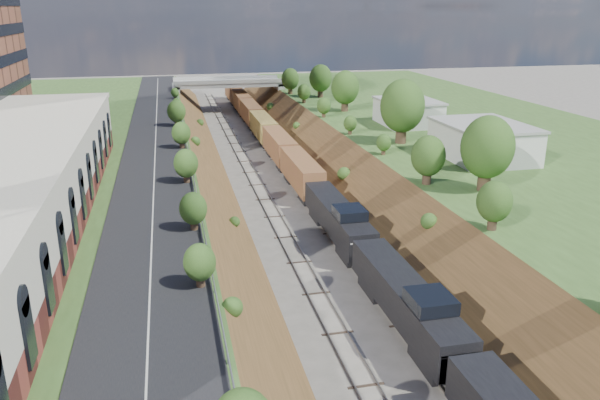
{
  "coord_description": "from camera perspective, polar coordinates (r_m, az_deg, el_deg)",
  "views": [
    {
      "loc": [
        -13.53,
        -10.85,
        22.67
      ],
      "look_at": [
        -2.44,
        38.07,
        6.0
      ],
      "focal_mm": 35.0,
      "sensor_mm": 36.0,
      "label": 1
    }
  ],
  "objects": [
    {
      "name": "platform_left",
      "position": [
        76.19,
        -27.06,
        0.97
      ],
      "size": [
        44.0,
        180.0,
        5.0
      ],
      "primitive_type": "cube",
      "color": "#375723",
      "rests_on": "ground"
    },
    {
      "name": "platform_right",
      "position": [
        87.13,
        19.99,
        3.88
      ],
      "size": [
        44.0,
        180.0,
        5.0
      ],
      "primitive_type": "cube",
      "color": "#375723",
      "rests_on": "ground"
    },
    {
      "name": "embankment_left",
      "position": [
        74.43,
        -10.22,
        0.35
      ],
      "size": [
        10.0,
        180.0,
        10.0
      ],
      "primitive_type": "cube",
      "rotation": [
        0.0,
        0.79,
        0.0
      ],
      "color": "brown",
      "rests_on": "ground"
    },
    {
      "name": "embankment_right",
      "position": [
        78.33,
        6.05,
        1.45
      ],
      "size": [
        10.0,
        180.0,
        10.0
      ],
      "primitive_type": "cube",
      "rotation": [
        0.0,
        0.79,
        0.0
      ],
      "color": "brown",
      "rests_on": "ground"
    },
    {
      "name": "rail_left_track",
      "position": [
        75.16,
        -3.82,
        0.86
      ],
      "size": [
        1.58,
        180.0,
        0.18
      ],
      "primitive_type": "cube",
      "color": "gray",
      "rests_on": "ground"
    },
    {
      "name": "rail_right_track",
      "position": [
        76.09,
        0.05,
        1.12
      ],
      "size": [
        1.58,
        180.0,
        0.18
      ],
      "primitive_type": "cube",
      "color": "gray",
      "rests_on": "ground"
    },
    {
      "name": "road",
      "position": [
        73.03,
        -13.97,
        3.87
      ],
      "size": [
        8.0,
        180.0,
        0.1
      ],
      "primitive_type": "cube",
      "color": "black",
      "rests_on": "platform_left"
    },
    {
      "name": "guardrail",
      "position": [
        72.73,
        -10.77,
        4.44
      ],
      "size": [
        0.1,
        171.0,
        0.7
      ],
      "color": "#99999E",
      "rests_on": "platform_left"
    },
    {
      "name": "overpass",
      "position": [
        134.71,
        -7.02,
        10.68
      ],
      "size": [
        24.5,
        8.3,
        7.4
      ],
      "color": "gray",
      "rests_on": "ground"
    },
    {
      "name": "white_building_near",
      "position": [
        74.61,
        17.4,
        5.42
      ],
      "size": [
        9.0,
        12.0,
        4.0
      ],
      "primitive_type": "cube",
      "color": "silver",
      "rests_on": "platform_right"
    },
    {
      "name": "white_building_far",
      "position": [
        93.73,
        10.48,
        8.33
      ],
      "size": [
        8.0,
        10.0,
        3.6
      ],
      "primitive_type": "cube",
      "color": "silver",
      "rests_on": "platform_right"
    },
    {
      "name": "tree_right_large",
      "position": [
        60.78,
        17.82,
        4.87
      ],
      "size": [
        5.25,
        5.25,
        7.61
      ],
      "color": "#473323",
      "rests_on": "platform_right"
    },
    {
      "name": "tree_left_crest",
      "position": [
        34.63,
        -8.63,
        -8.68
      ],
      "size": [
        2.45,
        2.45,
        3.55
      ],
      "color": "#473323",
      "rests_on": "platform_left"
    },
    {
      "name": "freight_train",
      "position": [
        88.42,
        -1.93,
        5.17
      ],
      "size": [
        2.82,
        144.4,
        4.55
      ],
      "color": "black",
      "rests_on": "ground"
    }
  ]
}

